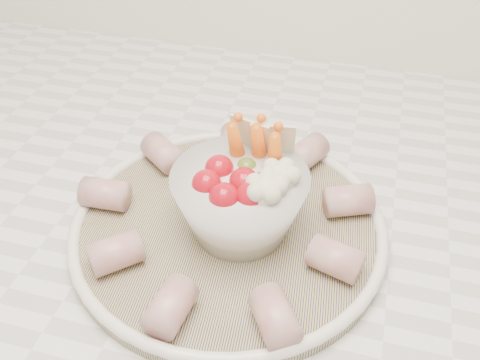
# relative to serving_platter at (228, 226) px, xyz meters

# --- Properties ---
(serving_platter) EXTENTS (0.34, 0.34, 0.02)m
(serving_platter) POSITION_rel_serving_platter_xyz_m (0.00, 0.00, 0.00)
(serving_platter) COLOR navy
(serving_platter) RESTS_ON kitchen_counter
(veggie_bowl) EXTENTS (0.13, 0.13, 0.11)m
(veggie_bowl) POSITION_rel_serving_platter_xyz_m (0.01, -0.00, 0.05)
(veggie_bowl) COLOR silver
(veggie_bowl) RESTS_ON serving_platter
(cured_meat_rolls) EXTENTS (0.30, 0.29, 0.03)m
(cured_meat_rolls) POSITION_rel_serving_platter_xyz_m (0.00, -0.00, 0.02)
(cured_meat_rolls) COLOR #A24A4D
(cured_meat_rolls) RESTS_ON serving_platter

